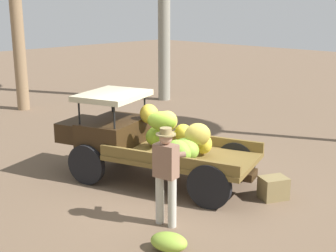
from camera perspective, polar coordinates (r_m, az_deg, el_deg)
ground_plane at (r=9.94m, az=0.53°, el=-7.41°), size 60.00×60.00×0.00m
truck at (r=10.03m, az=-2.84°, el=-1.69°), size 4.66×2.82×1.88m
farmer at (r=7.93m, az=-0.24°, el=-5.50°), size 0.52×0.48×1.76m
wooden_crate at (r=9.50m, az=12.84°, el=-7.44°), size 0.59×0.64×0.45m
loose_banana_bunch at (r=7.47m, az=0.10°, el=-14.08°), size 0.71×0.59×0.30m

